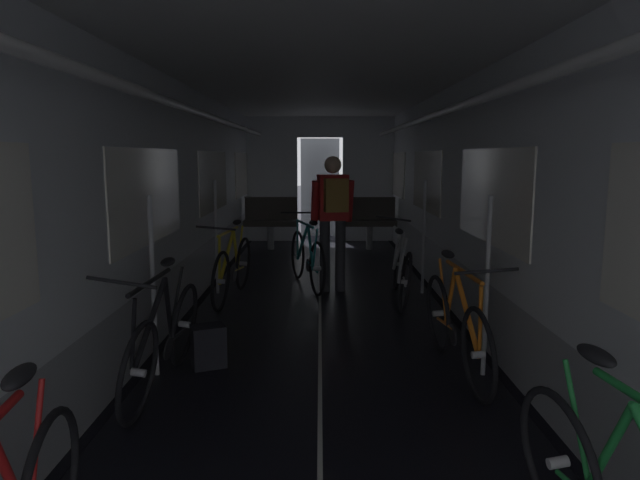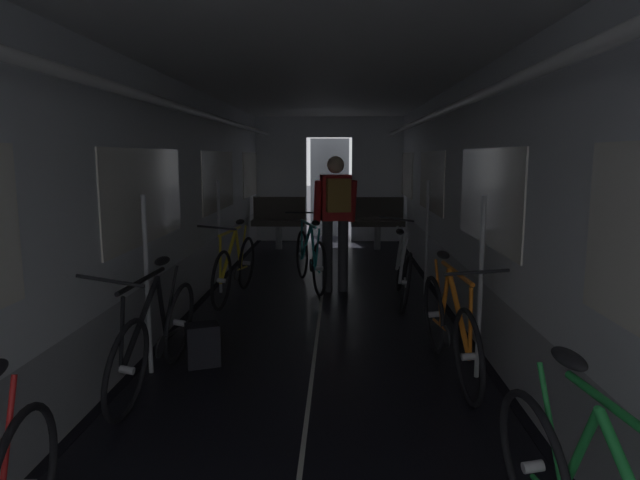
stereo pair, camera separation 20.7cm
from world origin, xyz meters
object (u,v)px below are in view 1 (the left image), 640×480
Objects in this scene: bicycle_teal_in_aisle at (307,257)px; backpack_on_floor at (209,346)px; bench_seat_far_left at (271,218)px; person_cyclist_aisle at (333,211)px; bicycle_silver at (401,268)px; bench_seat_far_right at (369,218)px; bicycle_black at (164,339)px; bicycle_orange at (456,325)px; bicycle_yellow at (233,268)px.

backpack_on_floor is (-0.73, -2.79, -0.21)m from bicycle_teal_in_aisle.
bench_seat_far_left is 0.60× the size of bicycle_teal_in_aisle.
person_cyclist_aisle reaches higher than bench_seat_far_left.
bench_seat_far_right is at bearing 90.89° from bicycle_silver.
bicycle_silver is 1.01× the size of person_cyclist_aisle.
bicycle_black is at bearing -108.03° from bench_seat_far_right.
bicycle_silver reaches higher than bicycle_orange.
bicycle_silver is 1.10m from person_cyclist_aisle.
person_cyclist_aisle is (-0.90, 2.65, 0.63)m from bicycle_orange.
bicycle_silver is at bearing -63.39° from bench_seat_far_left.
bench_seat_far_left reaches higher than bicycle_orange.
bicycle_orange is at bearing -87.31° from bicycle_silver.
person_cyclist_aisle is at bearing 108.68° from bicycle_orange.
bicycle_orange is 4.97× the size of backpack_on_floor.
backpack_on_floor is (-1.80, -5.80, -0.40)m from bench_seat_far_right.
backpack_on_floor is at bearing 61.90° from bicycle_black.
bench_seat_far_left is 0.58× the size of bicycle_black.
bicycle_teal_in_aisle is at bearing 148.15° from bicycle_silver.
bicycle_yellow is 1.99m from bicycle_silver.
bicycle_orange is at bearing -47.23° from bicycle_yellow.
bicycle_orange is 3.17m from bicycle_teal_in_aisle.
bicycle_teal_in_aisle is (-1.13, 0.70, 0.00)m from bicycle_silver.
bicycle_yellow is 1.08m from bicycle_teal_in_aisle.
bicycle_yellow is at bearing 87.78° from bicycle_black.
bicycle_orange is 1.00× the size of bicycle_silver.
bench_seat_far_left is at bearing 103.67° from bicycle_teal_in_aisle.
bicycle_black is at bearing -113.62° from person_cyclist_aisle.
bicycle_silver reaches higher than bicycle_yellow.
bicycle_yellow reaches higher than bicycle_orange.
bicycle_teal_in_aisle is at bearing -109.54° from bench_seat_far_right.
bicycle_black is (-2.03, -6.24, -0.19)m from bench_seat_far_right.
bench_seat_far_left is at bearing 87.89° from bicycle_black.
bicycle_teal_in_aisle is at bearing 75.36° from backpack_on_floor.
bicycle_black is 1.01× the size of person_cyclist_aisle.
bench_seat_far_right is at bearing 77.36° from person_cyclist_aisle.
bicycle_yellow reaches higher than bicycle_teal_in_aisle.
bicycle_yellow is 1.00× the size of person_cyclist_aisle.
bicycle_orange is (0.16, -5.93, -0.18)m from bench_seat_far_right.
bicycle_black is 1.00× the size of bicycle_silver.
bicycle_silver reaches higher than bicycle_teal_in_aisle.
person_cyclist_aisle reaches higher than backpack_on_floor.
bicycle_black is 3.30m from person_cyclist_aisle.
bicycle_orange is (2.19, 0.31, 0.00)m from bicycle_black.
backpack_on_floor is (0.13, -2.14, -0.21)m from bicycle_yellow.
person_cyclist_aisle reaches higher than bicycle_black.
bicycle_silver is at bearing 48.44° from backpack_on_floor.
bicycle_silver is (2.09, 2.53, 0.00)m from bicycle_black.
bicycle_black is at bearing -92.11° from bench_seat_far_left.
bench_seat_far_right is at bearing 70.46° from bicycle_teal_in_aisle.
bench_seat_far_right is 2.89× the size of backpack_on_floor.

